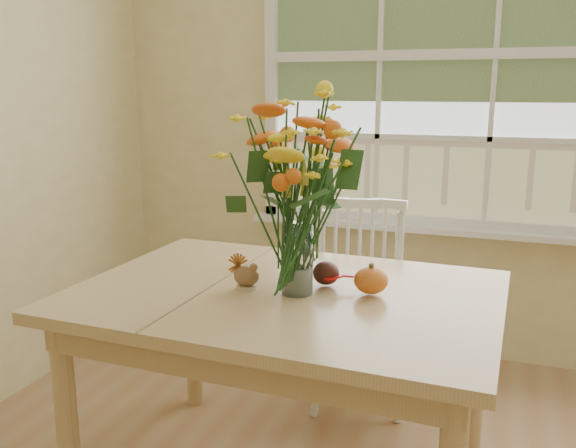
% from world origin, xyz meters
% --- Properties ---
extents(wall_back, '(4.00, 0.02, 2.70)m').
position_xyz_m(wall_back, '(0.00, 2.25, 1.35)').
color(wall_back, beige).
rests_on(wall_back, floor).
extents(window, '(2.42, 0.12, 1.74)m').
position_xyz_m(window, '(0.00, 2.21, 1.53)').
color(window, silver).
rests_on(window, wall_back).
extents(dining_table, '(1.41, 1.02, 0.74)m').
position_xyz_m(dining_table, '(-0.58, 0.90, 0.65)').
color(dining_table, tan).
rests_on(dining_table, floor).
extents(windsor_chair, '(0.49, 0.47, 0.88)m').
position_xyz_m(windsor_chair, '(-0.50, 1.66, 0.50)').
color(windsor_chair, white).
rests_on(windsor_chair, floor).
extents(flower_vase, '(0.48, 0.48, 0.57)m').
position_xyz_m(flower_vase, '(-0.53, 0.88, 1.08)').
color(flower_vase, white).
rests_on(flower_vase, dining_table).
extents(pumpkin, '(0.11, 0.11, 0.09)m').
position_xyz_m(pumpkin, '(-0.30, 0.95, 0.78)').
color(pumpkin, '#C74E17').
rests_on(pumpkin, dining_table).
extents(turkey_figurine, '(0.10, 0.08, 0.11)m').
position_xyz_m(turkey_figurine, '(-0.71, 0.87, 0.78)').
color(turkey_figurine, '#CCB78C').
rests_on(turkey_figurine, dining_table).
extents(dark_gourd, '(0.13, 0.10, 0.08)m').
position_xyz_m(dark_gourd, '(-0.47, 0.99, 0.78)').
color(dark_gourd, '#38160F').
rests_on(dark_gourd, dining_table).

